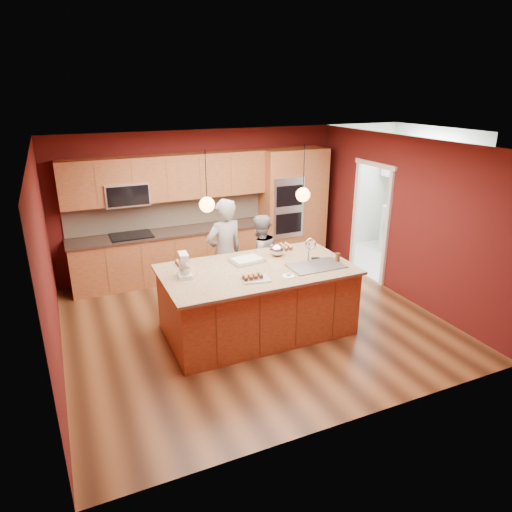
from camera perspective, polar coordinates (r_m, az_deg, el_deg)
name	(u,v)px	position (r m, az deg, el deg)	size (l,w,h in m)	color
floor	(253,321)	(7.17, -0.42, -8.17)	(5.50, 5.50, 0.00)	#462715
ceiling	(252,144)	(6.34, -0.48, 13.80)	(5.50, 5.50, 0.00)	white
wall_back	(201,202)	(8.89, -6.93, 6.72)	(5.50, 5.50, 0.00)	#4F1311
wall_front	(354,312)	(4.62, 12.12, -6.82)	(5.50, 5.50, 0.00)	#4F1311
wall_left	(47,268)	(6.14, -24.69, -1.32)	(5.00, 5.00, 0.00)	#4F1311
wall_right	(402,218)	(8.08, 17.79, 4.50)	(5.00, 5.00, 0.00)	#4F1311
cabinet_run	(170,228)	(8.58, -10.66, 3.49)	(3.74, 0.64, 2.30)	brown
oven_column	(293,206)	(9.36, 4.59, 6.24)	(1.30, 0.62, 2.30)	brown
doorway_trim	(370,223)	(8.74, 14.07, 3.97)	(0.08, 1.11, 2.20)	white
laundry_room	(428,166)	(9.89, 20.69, 10.51)	(2.60, 2.70, 2.70)	beige
pendant_left	(207,204)	(5.95, -6.14, 6.44)	(0.20, 0.20, 0.80)	black
pendant_right	(303,194)	(6.51, 5.89, 7.66)	(0.20, 0.20, 0.80)	black
island	(258,299)	(6.70, 0.26, -5.42)	(2.72, 1.52, 1.38)	brown
person_left	(225,254)	(7.37, -3.94, 0.30)	(0.66, 0.43, 1.81)	black
person_right	(260,258)	(7.64, 0.44, -0.20)	(0.72, 0.56, 1.48)	gray
stand_mixer	(184,267)	(6.24, -9.00, -1.34)	(0.20, 0.26, 0.34)	white
sheet_cake	(247,260)	(6.75, -1.15, -0.51)	(0.51, 0.40, 0.05)	silver
cooling_rack	(256,279)	(6.12, -0.04, -2.88)	(0.37, 0.27, 0.02)	silver
mixing_bowl	(277,250)	(6.97, 2.65, 0.76)	(0.23, 0.23, 0.19)	silver
plate	(288,276)	(6.23, 4.08, -2.52)	(0.18, 0.18, 0.01)	white
tumbler	(338,257)	(6.83, 10.17, -0.17)	(0.07, 0.07, 0.13)	#3E2615
phone	(315,258)	(6.92, 7.44, -0.27)	(0.13, 0.07, 0.01)	black
cupcakes_left	(181,263)	(6.69, -9.38, -0.87)	(0.14, 0.21, 0.06)	#BD834A
cupcakes_rack	(253,276)	(6.11, -0.43, -2.53)	(0.28, 0.14, 0.06)	#BD834A
cupcakes_right	(281,247)	(7.25, 3.15, 1.11)	(0.34, 0.25, 0.08)	#BD834A
washer	(425,242)	(9.84, 20.37, 1.68)	(0.60, 0.62, 0.97)	white
dryer	(399,230)	(10.40, 17.49, 3.07)	(0.62, 0.64, 1.00)	white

